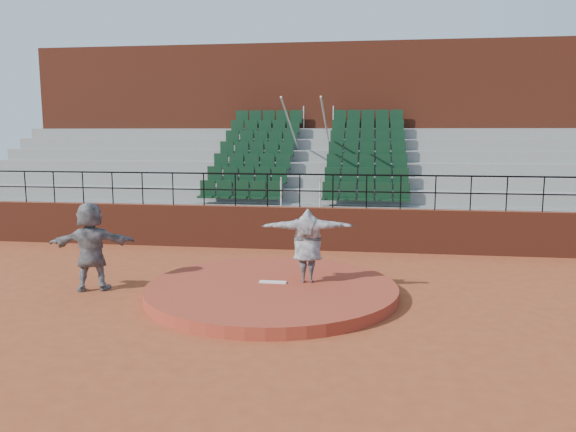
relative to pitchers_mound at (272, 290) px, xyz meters
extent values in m
plane|color=#954121|center=(0.00, 0.00, -0.12)|extent=(90.00, 90.00, 0.00)
cylinder|color=#9D3723|center=(0.00, 0.00, 0.00)|extent=(5.50, 5.50, 0.25)
cube|color=white|center=(0.00, 0.15, 0.14)|extent=(0.60, 0.15, 0.03)
cube|color=maroon|center=(0.00, 5.00, 0.53)|extent=(24.00, 0.30, 1.30)
cylinder|color=black|center=(0.00, 5.00, 2.17)|extent=(24.00, 0.05, 0.05)
cylinder|color=black|center=(0.00, 5.00, 1.68)|extent=(24.00, 0.04, 0.04)
cylinder|color=black|center=(-9.00, 5.00, 1.67)|extent=(0.04, 0.04, 1.00)
cylinder|color=black|center=(-8.00, 5.00, 1.67)|extent=(0.04, 0.04, 1.00)
cylinder|color=black|center=(-7.00, 5.00, 1.67)|extent=(0.04, 0.04, 1.00)
cylinder|color=black|center=(-6.00, 5.00, 1.67)|extent=(0.04, 0.04, 1.00)
cylinder|color=black|center=(-5.00, 5.00, 1.67)|extent=(0.04, 0.04, 1.00)
cylinder|color=black|center=(-4.00, 5.00, 1.67)|extent=(0.04, 0.04, 1.00)
cylinder|color=black|center=(-3.00, 5.00, 1.67)|extent=(0.04, 0.04, 1.00)
cylinder|color=black|center=(-2.00, 5.00, 1.67)|extent=(0.04, 0.04, 1.00)
cylinder|color=black|center=(-1.00, 5.00, 1.67)|extent=(0.04, 0.04, 1.00)
cylinder|color=black|center=(0.00, 5.00, 1.67)|extent=(0.04, 0.04, 1.00)
cylinder|color=black|center=(1.00, 5.00, 1.67)|extent=(0.04, 0.04, 1.00)
cylinder|color=black|center=(2.00, 5.00, 1.67)|extent=(0.04, 0.04, 1.00)
cylinder|color=black|center=(3.00, 5.00, 1.67)|extent=(0.04, 0.04, 1.00)
cylinder|color=black|center=(4.00, 5.00, 1.67)|extent=(0.04, 0.04, 1.00)
cylinder|color=black|center=(5.00, 5.00, 1.67)|extent=(0.04, 0.04, 1.00)
cylinder|color=black|center=(6.00, 5.00, 1.67)|extent=(0.04, 0.04, 1.00)
cylinder|color=black|center=(7.00, 5.00, 1.67)|extent=(0.04, 0.04, 1.00)
cube|color=gray|center=(0.00, 5.58, 0.53)|extent=(24.00, 0.85, 1.30)
cube|color=black|center=(-1.98, 5.59, 1.54)|extent=(2.75, 0.48, 0.72)
cube|color=black|center=(1.98, 5.59, 1.54)|extent=(2.75, 0.48, 0.72)
cube|color=gray|center=(0.00, 6.43, 0.73)|extent=(24.00, 0.85, 1.70)
cube|color=black|center=(-1.98, 6.44, 1.94)|extent=(2.75, 0.48, 0.72)
cube|color=black|center=(1.98, 6.44, 1.94)|extent=(2.75, 0.48, 0.72)
cube|color=gray|center=(0.00, 7.28, 0.93)|extent=(24.00, 0.85, 2.10)
cube|color=black|center=(-1.98, 7.29, 2.33)|extent=(2.75, 0.48, 0.72)
cube|color=black|center=(1.98, 7.29, 2.33)|extent=(2.75, 0.48, 0.72)
cube|color=gray|center=(0.00, 8.12, 1.12)|extent=(24.00, 0.85, 2.50)
cube|color=black|center=(-1.98, 8.13, 2.73)|extent=(2.75, 0.48, 0.72)
cube|color=black|center=(1.98, 8.13, 2.73)|extent=(2.75, 0.48, 0.72)
cube|color=gray|center=(0.00, 8.97, 1.33)|extent=(24.00, 0.85, 2.90)
cube|color=black|center=(-1.98, 8.98, 3.14)|extent=(2.75, 0.48, 0.72)
cube|color=black|center=(1.98, 8.98, 3.14)|extent=(2.75, 0.48, 0.72)
cube|color=gray|center=(0.00, 9.82, 1.52)|extent=(24.00, 0.85, 3.30)
cube|color=black|center=(-1.98, 9.83, 3.53)|extent=(2.75, 0.48, 0.72)
cube|color=black|center=(1.98, 9.83, 3.53)|extent=(2.75, 0.48, 0.72)
cube|color=gray|center=(0.00, 10.68, 1.73)|extent=(24.00, 0.85, 3.70)
cube|color=black|center=(-1.98, 10.69, 3.94)|extent=(2.75, 0.48, 0.72)
cube|color=black|center=(1.98, 10.69, 3.94)|extent=(2.75, 0.48, 0.72)
cylinder|color=silver|center=(-0.60, 8.12, 3.28)|extent=(0.06, 5.97, 2.46)
cylinder|color=silver|center=(0.60, 8.12, 3.28)|extent=(0.06, 5.97, 2.46)
cube|color=maroon|center=(0.00, 12.60, 3.43)|extent=(24.00, 3.00, 7.10)
imported|color=black|center=(0.74, 0.36, 0.95)|extent=(2.08, 0.81, 1.65)
imported|color=black|center=(-4.11, -0.13, 0.89)|extent=(1.97, 1.11, 2.03)
camera|label=1|loc=(2.06, -11.76, 3.44)|focal=35.00mm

